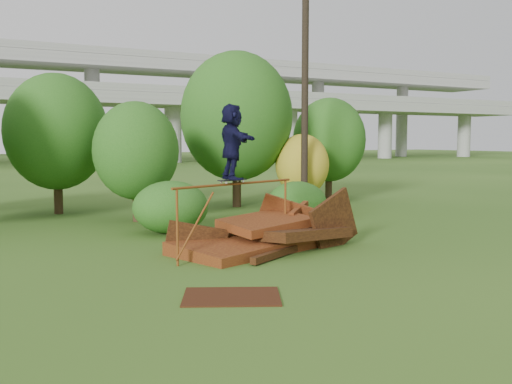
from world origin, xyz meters
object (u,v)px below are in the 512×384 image
scrap_pile (264,237)px  skater (232,142)px  flat_plate (232,297)px  utility_pole (305,86)px

scrap_pile → skater: bearing=-168.9°
scrap_pile → flat_plate: bearing=-126.6°
scrap_pile → flat_plate: 4.82m
flat_plate → scrap_pile: bearing=53.4°
skater → flat_plate: bearing=158.8°
skater → flat_plate: (-1.79, -3.65, -2.93)m
flat_plate → utility_pole: 13.98m
skater → utility_pole: 9.35m
skater → utility_pole: utility_pole is taller
skater → utility_pole: (6.41, 6.43, 2.23)m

